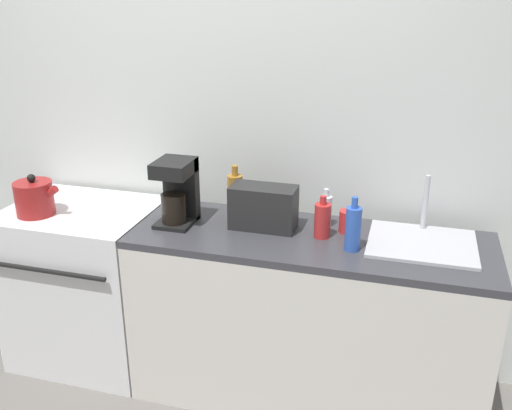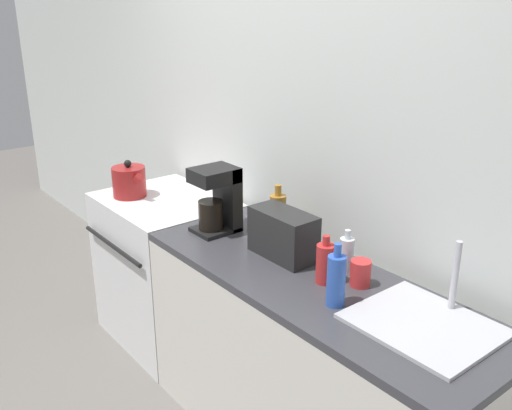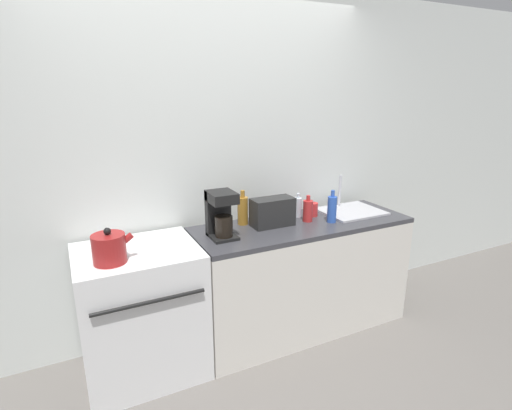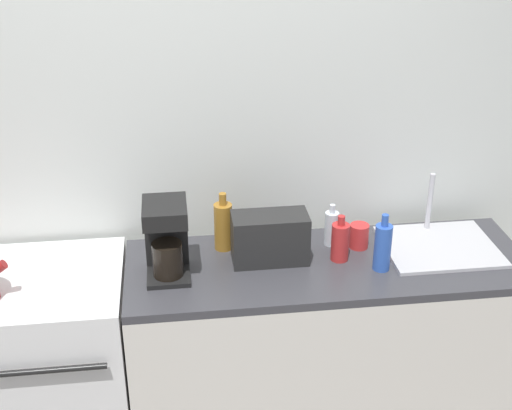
# 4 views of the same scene
# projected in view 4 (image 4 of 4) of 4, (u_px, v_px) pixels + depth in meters

# --- Properties ---
(wall_back) EXTENTS (8.00, 0.05, 2.60)m
(wall_back) POSITION_uv_depth(u_px,v_px,m) (177.00, 144.00, 3.07)
(wall_back) COLOR silver
(wall_back) RESTS_ON ground_plane
(stove) EXTENTS (0.77, 0.66, 0.89)m
(stove) POSITION_uv_depth(u_px,v_px,m) (40.00, 366.00, 3.05)
(stove) COLOR silver
(stove) RESTS_ON ground_plane
(counter_block) EXTENTS (1.69, 0.59, 0.89)m
(counter_block) POSITION_uv_depth(u_px,v_px,m) (324.00, 347.00, 3.18)
(counter_block) COLOR silver
(counter_block) RESTS_ON ground_plane
(toaster) EXTENTS (0.32, 0.15, 0.21)m
(toaster) POSITION_uv_depth(u_px,v_px,m) (270.00, 238.00, 2.95)
(toaster) COLOR black
(toaster) RESTS_ON counter_block
(coffee_maker) EXTENTS (0.17, 0.21, 0.32)m
(coffee_maker) POSITION_uv_depth(u_px,v_px,m) (166.00, 236.00, 2.83)
(coffee_maker) COLOR black
(coffee_maker) RESTS_ON counter_block
(sink_tray) EXTENTS (0.48, 0.41, 0.28)m
(sink_tray) POSITION_uv_depth(u_px,v_px,m) (439.00, 244.00, 3.09)
(sink_tray) COLOR #B7B7BC
(sink_tray) RESTS_ON counter_block
(bottle_amber) EXTENTS (0.08, 0.08, 0.26)m
(bottle_amber) POSITION_uv_depth(u_px,v_px,m) (223.00, 226.00, 3.04)
(bottle_amber) COLOR #9E6B23
(bottle_amber) RESTS_ON counter_block
(bottle_blue) EXTENTS (0.07, 0.07, 0.25)m
(bottle_blue) POSITION_uv_depth(u_px,v_px,m) (383.00, 247.00, 2.89)
(bottle_blue) COLOR #2D56B7
(bottle_blue) RESTS_ON counter_block
(bottle_red) EXTENTS (0.08, 0.08, 0.20)m
(bottle_red) POSITION_uv_depth(u_px,v_px,m) (340.00, 241.00, 2.96)
(bottle_red) COLOR #B72828
(bottle_red) RESTS_ON counter_block
(bottle_clear) EXTENTS (0.06, 0.06, 0.19)m
(bottle_clear) POSITION_uv_depth(u_px,v_px,m) (331.00, 228.00, 3.08)
(bottle_clear) COLOR silver
(bottle_clear) RESTS_ON counter_block
(cup_red) EXTENTS (0.08, 0.08, 0.11)m
(cup_red) POSITION_uv_depth(u_px,v_px,m) (359.00, 236.00, 3.07)
(cup_red) COLOR red
(cup_red) RESTS_ON counter_block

